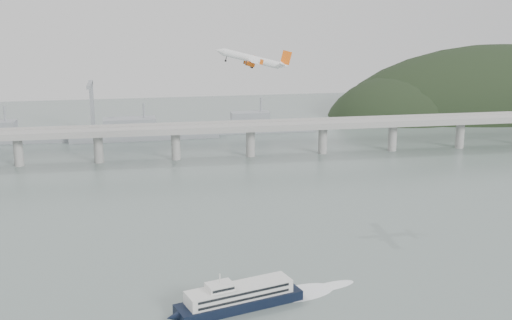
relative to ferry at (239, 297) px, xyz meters
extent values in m
plane|color=slate|center=(17.95, 16.72, -3.98)|extent=(900.00, 900.00, 0.00)
cube|color=#989895|center=(17.95, 216.72, 16.02)|extent=(800.00, 22.00, 2.20)
cube|color=#989895|center=(17.95, 206.22, 18.02)|extent=(800.00, 0.60, 1.80)
cube|color=#989895|center=(17.95, 227.22, 18.02)|extent=(800.00, 0.60, 1.80)
cylinder|color=#989895|center=(-112.05, 216.72, 5.52)|extent=(6.00, 6.00, 21.00)
cylinder|color=#989895|center=(-62.05, 216.72, 5.52)|extent=(6.00, 6.00, 21.00)
cylinder|color=#989895|center=(-12.05, 216.72, 5.52)|extent=(6.00, 6.00, 21.00)
cylinder|color=#989895|center=(37.95, 216.72, 5.52)|extent=(6.00, 6.00, 21.00)
cylinder|color=#989895|center=(87.95, 216.72, 5.52)|extent=(6.00, 6.00, 21.00)
cylinder|color=#989895|center=(137.95, 216.72, 5.52)|extent=(6.00, 6.00, 21.00)
cylinder|color=#989895|center=(187.95, 216.72, 5.52)|extent=(6.00, 6.00, 21.00)
ellipsoid|color=black|center=(287.95, 346.72, -21.98)|extent=(320.00, 150.00, 156.00)
ellipsoid|color=black|center=(192.95, 336.72, -15.98)|extent=(140.00, 110.00, 96.00)
cube|color=gray|center=(-132.05, 286.72, 0.02)|extent=(95.67, 20.15, 8.00)
cylinder|color=gray|center=(-132.05, 286.72, 16.02)|extent=(1.60, 1.60, 14.00)
cube|color=gray|center=(-32.05, 281.72, 0.02)|extent=(110.55, 21.43, 8.00)
cube|color=gray|center=(-43.05, 281.72, 8.02)|extent=(39.01, 16.73, 8.00)
cylinder|color=gray|center=(-32.05, 281.72, 16.02)|extent=(1.60, 1.60, 14.00)
cube|color=gray|center=(57.95, 291.72, 0.02)|extent=(85.00, 13.60, 8.00)
cube|color=gray|center=(49.45, 291.72, 8.02)|extent=(29.75, 11.90, 8.00)
cylinder|color=gray|center=(57.95, 291.72, 16.02)|extent=(1.60, 1.60, 14.00)
cube|color=gray|center=(-72.05, 316.72, 16.02)|extent=(3.00, 3.00, 40.00)
cube|color=gray|center=(-72.05, 306.72, 34.02)|extent=(3.00, 28.00, 3.00)
cube|color=black|center=(0.00, 0.00, -2.09)|extent=(48.38, 24.69, 3.77)
cone|color=black|center=(-24.33, -7.49, -2.09)|extent=(5.62, 4.99, 3.77)
cube|color=silver|center=(0.00, 0.00, 2.15)|extent=(40.62, 20.67, 4.71)
cube|color=black|center=(1.40, -4.55, 3.38)|extent=(34.28, 10.69, 0.94)
cube|color=black|center=(1.40, -4.55, 1.11)|extent=(34.28, 10.69, 0.94)
cube|color=black|center=(-1.40, 4.55, 3.38)|extent=(34.28, 10.69, 0.94)
cube|color=black|center=(-1.40, 4.55, 1.11)|extent=(34.28, 10.69, 0.94)
cube|color=silver|center=(-7.21, -2.22, 5.73)|extent=(10.95, 9.08, 2.45)
cube|color=black|center=(-6.22, -5.42, 5.73)|extent=(8.14, 2.61, 0.94)
cylinder|color=silver|center=(-7.21, -2.22, 8.75)|extent=(0.59, 0.59, 3.77)
ellipsoid|color=white|center=(25.23, 7.77, -3.93)|extent=(29.95, 20.97, 0.19)
ellipsoid|color=white|center=(37.84, 11.66, -3.93)|extent=(21.46, 12.48, 0.19)
cylinder|color=white|center=(19.29, 93.39, 75.57)|extent=(27.25, 6.56, 10.04)
cone|color=white|center=(4.36, 94.33, 79.36)|extent=(4.96, 3.94, 4.36)
cone|color=white|center=(34.81, 92.44, 72.12)|extent=(5.57, 3.57, 4.60)
cube|color=white|center=(19.99, 93.30, 74.40)|extent=(6.39, 33.02, 3.18)
cube|color=white|center=(34.05, 92.53, 73.01)|extent=(3.62, 11.74, 1.58)
cube|color=#EA5B0F|center=(35.77, 92.58, 75.86)|extent=(5.77, 0.83, 7.15)
cylinder|color=#EA5B0F|center=(18.52, 98.63, 73.18)|extent=(4.70, 2.70, 3.17)
cylinder|color=black|center=(16.56, 98.75, 73.67)|extent=(1.03, 2.27, 2.24)
cube|color=white|center=(18.76, 98.67, 74.11)|extent=(2.63, 0.43, 1.73)
cylinder|color=#EA5B0F|center=(17.99, 88.04, 73.72)|extent=(4.70, 2.70, 3.17)
cylinder|color=black|center=(16.03, 88.17, 74.21)|extent=(1.03, 2.27, 2.24)
cube|color=white|center=(18.23, 88.08, 74.65)|extent=(2.63, 0.43, 1.73)
cylinder|color=black|center=(19.68, 95.74, 72.59)|extent=(0.93, 0.45, 2.34)
cylinder|color=black|center=(19.42, 95.70, 71.56)|extent=(1.31, 0.49, 1.31)
cylinder|color=black|center=(19.43, 90.73, 72.84)|extent=(0.93, 0.45, 2.34)
cylinder|color=black|center=(19.17, 90.69, 71.82)|extent=(1.31, 0.49, 1.31)
cylinder|color=black|center=(7.42, 94.00, 75.80)|extent=(0.93, 0.45, 2.34)
cylinder|color=black|center=(7.16, 93.96, 74.77)|extent=(1.31, 0.49, 1.31)
cube|color=#EA5B0F|center=(22.96, 109.58, 74.21)|extent=(2.08, 0.37, 2.63)
cube|color=#EA5B0F|center=(21.32, 76.87, 75.88)|extent=(2.08, 0.37, 2.63)
camera|label=1|loc=(-30.73, -225.09, 111.45)|focal=48.00mm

